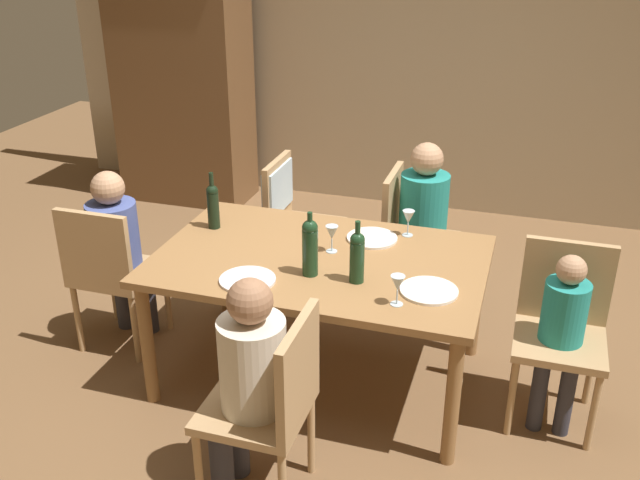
# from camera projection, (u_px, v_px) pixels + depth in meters

# --- Properties ---
(ground_plane) EXTENTS (10.00, 10.00, 0.00)m
(ground_plane) POSITION_uv_depth(u_px,v_px,m) (320.00, 375.00, 4.06)
(ground_plane) COLOR brown
(rear_room_partition) EXTENTS (6.40, 0.12, 2.70)m
(rear_room_partition) POSITION_uv_depth(u_px,v_px,m) (420.00, 49.00, 5.86)
(rear_room_partition) COLOR tan
(rear_room_partition) RESTS_ON ground_plane
(armoire_cabinet) EXTENTS (1.18, 0.62, 2.18)m
(armoire_cabinet) POSITION_uv_depth(u_px,v_px,m) (182.00, 75.00, 6.11)
(armoire_cabinet) COLOR brown
(armoire_cabinet) RESTS_ON ground_plane
(dining_table) EXTENTS (1.72, 1.10, 0.74)m
(dining_table) POSITION_uv_depth(u_px,v_px,m) (320.00, 270.00, 3.77)
(dining_table) COLOR olive
(dining_table) RESTS_ON ground_plane
(chair_left_end) EXTENTS (0.44, 0.44, 0.92)m
(chair_left_end) POSITION_uv_depth(u_px,v_px,m) (109.00, 268.00, 4.09)
(chair_left_end) COLOR tan
(chair_left_end) RESTS_ON ground_plane
(chair_near) EXTENTS (0.44, 0.44, 0.92)m
(chair_near) POSITION_uv_depth(u_px,v_px,m) (274.00, 399.00, 3.00)
(chair_near) COLOR tan
(chair_near) RESTS_ON ground_plane
(chair_far_right) EXTENTS (0.44, 0.44, 0.92)m
(chair_far_right) POSITION_uv_depth(u_px,v_px,m) (408.00, 231.00, 4.55)
(chair_far_right) COLOR tan
(chair_far_right) RESTS_ON ground_plane
(chair_right_end) EXTENTS (0.44, 0.44, 0.92)m
(chair_right_end) POSITION_uv_depth(u_px,v_px,m) (562.00, 321.00, 3.57)
(chair_right_end) COLOR tan
(chair_right_end) RESTS_ON ground_plane
(chair_far_left) EXTENTS (0.46, 0.44, 0.92)m
(chair_far_left) POSITION_uv_depth(u_px,v_px,m) (289.00, 208.00, 4.75)
(chair_far_left) COLOR tan
(chair_far_left) RESTS_ON ground_plane
(person_woman_host) EXTENTS (0.28, 0.33, 1.09)m
(person_woman_host) POSITION_uv_depth(u_px,v_px,m) (118.00, 244.00, 4.15)
(person_woman_host) COLOR #33333D
(person_woman_host) RESTS_ON ground_plane
(person_man_bearded) EXTENTS (0.33, 0.28, 1.09)m
(person_man_bearded) POSITION_uv_depth(u_px,v_px,m) (248.00, 375.00, 2.99)
(person_man_bearded) COLOR #33333D
(person_man_bearded) RESTS_ON ground_plane
(person_man_guest) EXTENTS (0.35, 0.30, 1.12)m
(person_man_guest) POSITION_uv_depth(u_px,v_px,m) (427.00, 216.00, 4.47)
(person_man_guest) COLOR #33333D
(person_man_guest) RESTS_ON ground_plane
(person_child_small) EXTENTS (0.22, 0.25, 0.94)m
(person_child_small) POSITION_uv_depth(u_px,v_px,m) (562.00, 327.00, 3.46)
(person_child_small) COLOR #33333D
(person_child_small) RESTS_ON ground_plane
(wine_bottle_tall_green) EXTENTS (0.07, 0.07, 0.33)m
(wine_bottle_tall_green) POSITION_uv_depth(u_px,v_px,m) (213.00, 204.00, 4.03)
(wine_bottle_tall_green) COLOR black
(wine_bottle_tall_green) RESTS_ON dining_table
(wine_bottle_dark_red) EXTENTS (0.07, 0.07, 0.32)m
(wine_bottle_dark_red) POSITION_uv_depth(u_px,v_px,m) (357.00, 255.00, 3.44)
(wine_bottle_dark_red) COLOR #19381E
(wine_bottle_dark_red) RESTS_ON dining_table
(wine_bottle_short_olive) EXTENTS (0.08, 0.08, 0.34)m
(wine_bottle_short_olive) POSITION_uv_depth(u_px,v_px,m) (310.00, 246.00, 3.50)
(wine_bottle_short_olive) COLOR #19381E
(wine_bottle_short_olive) RESTS_ON dining_table
(wine_glass_near_left) EXTENTS (0.07, 0.07, 0.15)m
(wine_glass_near_left) POSITION_uv_depth(u_px,v_px,m) (398.00, 284.00, 3.25)
(wine_glass_near_left) COLOR silver
(wine_glass_near_left) RESTS_ON dining_table
(wine_glass_centre) EXTENTS (0.07, 0.07, 0.15)m
(wine_glass_centre) POSITION_uv_depth(u_px,v_px,m) (408.00, 218.00, 3.94)
(wine_glass_centre) COLOR silver
(wine_glass_centre) RESTS_ON dining_table
(wine_glass_near_right) EXTENTS (0.07, 0.07, 0.15)m
(wine_glass_near_right) POSITION_uv_depth(u_px,v_px,m) (332.00, 233.00, 3.76)
(wine_glass_near_right) COLOR silver
(wine_glass_near_right) RESTS_ON dining_table
(dinner_plate_host) EXTENTS (0.28, 0.28, 0.01)m
(dinner_plate_host) POSITION_uv_depth(u_px,v_px,m) (429.00, 291.00, 3.40)
(dinner_plate_host) COLOR white
(dinner_plate_host) RESTS_ON dining_table
(dinner_plate_guest_left) EXTENTS (0.28, 0.28, 0.01)m
(dinner_plate_guest_left) POSITION_uv_depth(u_px,v_px,m) (372.00, 238.00, 3.94)
(dinner_plate_guest_left) COLOR white
(dinner_plate_guest_left) RESTS_ON dining_table
(dinner_plate_guest_right) EXTENTS (0.28, 0.28, 0.01)m
(dinner_plate_guest_right) POSITION_uv_depth(u_px,v_px,m) (247.00, 280.00, 3.50)
(dinner_plate_guest_right) COLOR white
(dinner_plate_guest_right) RESTS_ON dining_table
(handbag) EXTENTS (0.16, 0.29, 0.22)m
(handbag) POSITION_uv_depth(u_px,v_px,m) (356.00, 282.00, 4.82)
(handbag) COLOR brown
(handbag) RESTS_ON ground_plane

